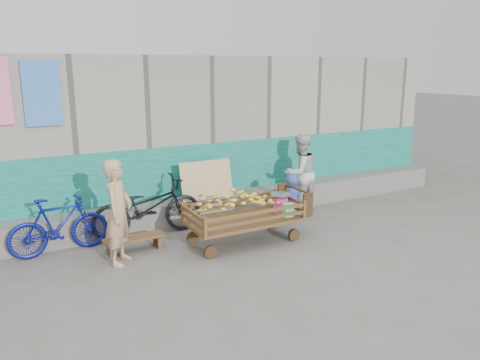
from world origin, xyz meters
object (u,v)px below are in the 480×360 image
vendor_man (118,212)px  bicycle_dark (148,207)px  banana_cart (242,209)px  bench (134,241)px  woman (300,173)px  bicycle_blue (59,225)px  child (292,198)px

vendor_man → bicycle_dark: (0.71, 0.90, -0.28)m
banana_cart → bench: size_ratio=2.13×
banana_cart → bench: bearing=163.1°
vendor_man → woman: vendor_man is taller
bicycle_dark → bicycle_blue: (-1.43, -0.10, -0.05)m
child → bicycle_dark: bearing=-17.9°
bench → bicycle_dark: size_ratio=0.50×
woman → bicycle_blue: (-4.55, -0.06, -0.32)m
woman → bicycle_dark: bearing=-6.8°
bicycle_blue → banana_cart: bearing=-113.8°
bench → woman: (3.53, 0.53, 0.59)m
banana_cart → bicycle_dark: (-1.23, 1.07, -0.08)m
bench → vendor_man: (-0.29, -0.34, 0.60)m
vendor_man → child: size_ratio=1.71×
bench → vendor_man: vendor_man is taller
woman → vendor_man: bearing=6.6°
bicycle_blue → bicycle_dark: bearing=-89.8°
vendor_man → bicycle_dark: bearing=-3.4°
child → vendor_man: bearing=0.4°
vendor_man → woman: bearing=-42.4°
banana_cart → vendor_man: vendor_man is taller
child → bicycle_dark: size_ratio=0.48×
bench → bicycle_dark: 0.78m
bicycle_blue → bench: bearing=-118.6°
woman → bicycle_blue: 4.56m
woman → bicycle_blue: woman is taller
banana_cart → bicycle_blue: bearing=160.0°
vendor_man → child: 3.30m
banana_cart → child: size_ratio=2.22×
vendor_man → bicycle_blue: size_ratio=1.04×
bench → bicycle_blue: bicycle_blue is taller
bench → child: bearing=0.2°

